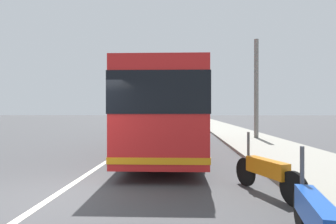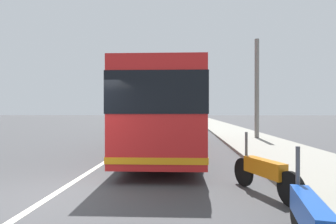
{
  "view_description": "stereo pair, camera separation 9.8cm",
  "coord_description": "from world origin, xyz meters",
  "px_view_note": "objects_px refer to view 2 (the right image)",
  "views": [
    {
      "loc": [
        -5.31,
        -2.67,
        1.76
      ],
      "look_at": [
        8.08,
        -1.93,
        1.72
      ],
      "focal_mm": 28.8,
      "sensor_mm": 36.0,
      "label": 1
    },
    {
      "loc": [
        -5.3,
        -2.76,
        1.76
      ],
      "look_at": [
        8.08,
        -1.93,
        1.72
      ],
      "focal_mm": 28.8,
      "sensor_mm": 36.0,
      "label": 2
    }
  ],
  "objects_px": {
    "coach_bus": "(167,110)",
    "utility_pole": "(257,90)",
    "car_ahead_same_lane": "(134,123)",
    "car_oncoming": "(183,118)",
    "motorcycle_mid_row": "(311,220)",
    "motorcycle_angled": "(264,172)"
  },
  "relations": [
    {
      "from": "coach_bus",
      "to": "car_ahead_same_lane",
      "type": "bearing_deg",
      "value": 17.06
    },
    {
      "from": "coach_bus",
      "to": "car_oncoming",
      "type": "distance_m",
      "value": 28.69
    },
    {
      "from": "motorcycle_mid_row",
      "to": "car_ahead_same_lane",
      "type": "bearing_deg",
      "value": 27.78
    },
    {
      "from": "motorcycle_mid_row",
      "to": "motorcycle_angled",
      "type": "height_order",
      "value": "motorcycle_angled"
    },
    {
      "from": "car_oncoming",
      "to": "utility_pole",
      "type": "distance_m",
      "value": 24.67
    },
    {
      "from": "motorcycle_mid_row",
      "to": "car_ahead_same_lane",
      "type": "relative_size",
      "value": 0.49
    },
    {
      "from": "motorcycle_mid_row",
      "to": "car_ahead_same_lane",
      "type": "distance_m",
      "value": 20.46
    },
    {
      "from": "motorcycle_angled",
      "to": "motorcycle_mid_row",
      "type": "bearing_deg",
      "value": 153.79
    },
    {
      "from": "car_ahead_same_lane",
      "to": "car_oncoming",
      "type": "relative_size",
      "value": 1.04
    },
    {
      "from": "motorcycle_mid_row",
      "to": "utility_pole",
      "type": "relative_size",
      "value": 0.38
    },
    {
      "from": "coach_bus",
      "to": "utility_pole",
      "type": "distance_m",
      "value": 7.03
    },
    {
      "from": "motorcycle_mid_row",
      "to": "car_ahead_same_lane",
      "type": "height_order",
      "value": "car_ahead_same_lane"
    },
    {
      "from": "motorcycle_mid_row",
      "to": "utility_pole",
      "type": "height_order",
      "value": "utility_pole"
    },
    {
      "from": "coach_bus",
      "to": "car_ahead_same_lane",
      "type": "xyz_separation_m",
      "value": [
        10.73,
        3.55,
        -1.1
      ]
    },
    {
      "from": "car_ahead_same_lane",
      "to": "car_oncoming",
      "type": "distance_m",
      "value": 18.38
    },
    {
      "from": "motorcycle_mid_row",
      "to": "motorcycle_angled",
      "type": "relative_size",
      "value": 1.16
    },
    {
      "from": "coach_bus",
      "to": "utility_pole",
      "type": "height_order",
      "value": "utility_pole"
    },
    {
      "from": "car_oncoming",
      "to": "coach_bus",
      "type": "bearing_deg",
      "value": 175.27
    },
    {
      "from": "utility_pole",
      "to": "car_oncoming",
      "type": "bearing_deg",
      "value": 11.06
    },
    {
      "from": "coach_bus",
      "to": "motorcycle_mid_row",
      "type": "xyz_separation_m",
      "value": [
        -8.88,
        -2.29,
        -1.33
      ]
    },
    {
      "from": "car_oncoming",
      "to": "motorcycle_angled",
      "type": "bearing_deg",
      "value": 179.46
    },
    {
      "from": "motorcycle_mid_row",
      "to": "car_oncoming",
      "type": "distance_m",
      "value": 37.59
    }
  ]
}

